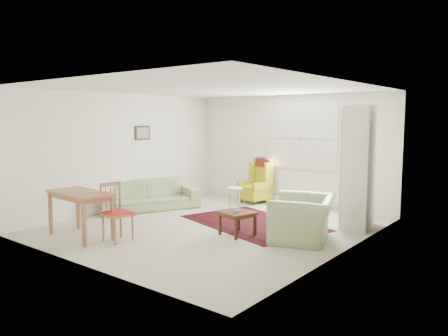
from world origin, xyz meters
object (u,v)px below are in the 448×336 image
Objects in this scene: armchair at (303,214)px; desk at (81,215)px; sofa at (148,189)px; wingback_chair at (255,181)px; cabinet at (359,167)px; stool at (235,197)px; coffee_table at (237,223)px; desk_chair at (117,212)px.

desk is at bearing -74.02° from armchair.
wingback_chair reaches higher than sofa.
desk is at bearing -144.42° from cabinet.
stool is at bearing -79.81° from wingback_chair.
coffee_table is (2.81, -0.52, -0.23)m from sofa.
desk_chair is at bearing -118.55° from sofa.
sofa is at bearing -110.13° from wingback_chair.
cabinet reaches higher than stool.
desk is (-2.98, -2.12, -0.05)m from armchair.
coffee_table is at bearing -76.04° from sofa.
stool is at bearing 6.82° from desk_chair.
wingback_chair is (-2.41, 2.18, 0.09)m from armchair.
wingback_chair is 4.34m from desk.
wingback_chair is 2.96m from cabinet.
coffee_table is 2.61m from desk.
wingback_chair is at bearing 86.30° from stool.
sofa is 2.48m from desk_chair.
stool is at bearing 127.88° from coffee_table.
sofa is 3.81m from armchair.
desk_chair is at bearing -140.32° from cabinet.
wingback_chair is 0.47× the size of cabinet.
sofa is 1.96× the size of armchair.
wingback_chair reaches higher than stool.
wingback_chair reaches higher than desk_chair.
armchair is at bearing 35.47° from desk.
desk is 1.30× the size of desk_chair.
stool is 3.61m from desk.
cabinet reaches higher than sofa.
sofa is 2.32× the size of desk_chair.
desk reaches higher than coffee_table.
coffee_table is 1.11× the size of stool.
coffee_table is (1.41, -2.59, -0.32)m from wingback_chair.
sofa is 2.08× the size of wingback_chair.
wingback_chair is at bearing 153.39° from cabinet.
armchair is 3.66m from desk.
wingback_chair reaches higher than coffee_table.
desk_chair reaches higher than armchair.
desk_chair is (0.14, -3.33, 0.24)m from stool.
sofa reaches higher than desk.
cabinet is at bearing -1.58° from stool.
armchair is 1.11m from coffee_table.
wingback_chair is 0.78m from stool.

